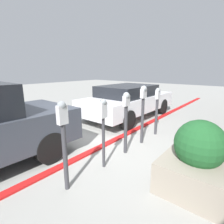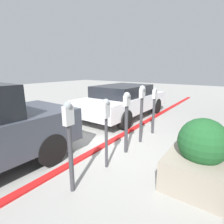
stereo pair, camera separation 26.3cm
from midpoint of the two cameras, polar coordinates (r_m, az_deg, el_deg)
name	(u,v)px [view 2 (the right image)]	position (r m, az deg, el deg)	size (l,w,h in m)	color
ground_plane	(107,146)	(4.55, -3.40, -11.17)	(40.00, 40.00, 0.00)	#999993
curb_strip	(104,145)	(4.59, -4.19, -10.69)	(19.00, 0.16, 0.04)	red
parking_meter_nearest	(69,136)	(2.76, -16.42, -7.65)	(0.15, 0.13, 1.48)	#38383D
parking_meter_second	(106,121)	(3.32, -4.20, -2.89)	(0.15, 0.13, 1.39)	#38383D
parking_meter_middle	(127,114)	(3.94, 2.87, -0.79)	(0.18, 0.15, 1.43)	#38383D
parking_meter_fourth	(142,105)	(4.55, 8.06, 2.18)	(0.18, 0.16, 1.53)	#38383D
parking_meter_farthest	(154,105)	(5.31, 12.20, 2.16)	(0.15, 0.13, 1.40)	#38383D
planter_box	(201,158)	(3.29, 24.88, -13.60)	(1.18, 1.03, 1.17)	gray
parked_car_middle	(124,100)	(7.08, 2.92, 3.96)	(4.35, 1.88, 1.30)	silver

